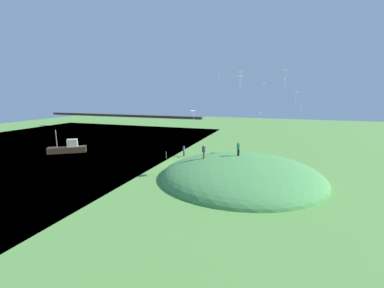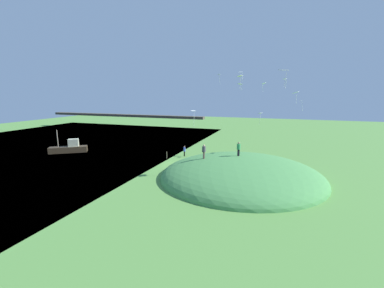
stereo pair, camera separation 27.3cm
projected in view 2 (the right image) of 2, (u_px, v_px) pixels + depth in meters
ground_plane at (181, 165)px, 39.27m from camera, size 160.00×160.00×0.00m
lake_water at (29, 151)px, 49.56m from camera, size 56.01×80.00×0.40m
grass_hill at (241, 177)px, 33.28m from camera, size 20.58×20.29×5.05m
bridge_deck_far at (123, 115)px, 77.63m from camera, size 50.41×1.80×0.70m
boat_on_lake at (69, 148)px, 47.22m from camera, size 6.15×4.98×4.21m
person_near_shore at (239, 147)px, 33.92m from camera, size 0.64×0.64×1.84m
person_with_child at (204, 150)px, 33.67m from camera, size 0.68×0.68×1.85m
person_on_hilltop at (184, 150)px, 44.28m from camera, size 0.47×0.47×1.78m
kite_0 at (284, 71)px, 31.23m from camera, size 1.32×1.28×1.97m
kite_1 at (264, 84)px, 44.26m from camera, size 0.73×0.92×1.53m
kite_2 at (219, 75)px, 44.06m from camera, size 0.73×0.73×1.66m
kite_3 at (240, 84)px, 44.65m from camera, size 1.07×1.07×1.19m
kite_4 at (285, 80)px, 41.14m from camera, size 0.65×0.76×1.61m
kite_5 at (296, 93)px, 35.80m from camera, size 0.94×1.23×1.63m
kite_6 at (301, 102)px, 39.60m from camera, size 0.63×0.73×1.50m
kite_7 at (193, 113)px, 35.44m from camera, size 0.77×0.79×2.14m
kite_8 at (240, 77)px, 37.63m from camera, size 0.85×1.01×1.97m
kite_9 at (260, 114)px, 44.87m from camera, size 0.74×0.79×2.12m
kite_10 at (241, 73)px, 40.27m from camera, size 0.63×0.47×1.43m
mooring_post at (167, 155)px, 42.96m from camera, size 0.14×0.14×1.13m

